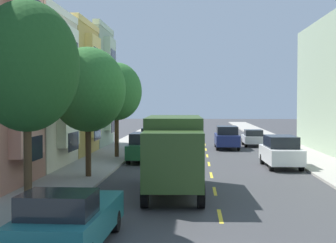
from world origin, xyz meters
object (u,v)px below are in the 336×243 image
parked_wagon_sky (162,132)px  moving_navy_sedan (227,137)px  street_tree_second (88,90)px  parked_hatchback_silver (253,138)px  delivery_box_truck (174,150)px  street_tree_third (117,92)px  street_tree_nearest (27,67)px  parked_suv_white (281,151)px  parked_pickup_teal (69,219)px  parked_suv_champagne (154,139)px  parked_suv_forest (144,147)px

parked_wagon_sky → moving_navy_sedan: (6.13, -9.52, 0.18)m
street_tree_second → parked_hatchback_silver: size_ratio=1.67×
parked_wagon_sky → delivery_box_truck: bearing=-85.3°
street_tree_third → moving_navy_sedan: street_tree_third is taller
parked_hatchback_silver → street_tree_nearest: bearing=-109.8°
parked_suv_white → parked_pickup_teal: 19.73m
moving_navy_sedan → parked_suv_white: bearing=-78.5°
street_tree_second → parked_suv_champagne: bearing=81.6°
street_tree_second → delivery_box_truck: (4.59, -3.81, -2.73)m
parked_suv_white → street_tree_second: bearing=-154.2°
parked_pickup_teal → parked_suv_champagne: bearing=90.0°
street_tree_second → parked_pickup_teal: bearing=-80.3°
parked_suv_forest → parked_wagon_sky: (-0.06, 19.27, -0.18)m
street_tree_nearest → parked_wagon_sky: bearing=86.8°
parked_hatchback_silver → street_tree_second: bearing=-117.9°
street_tree_second → street_tree_third: size_ratio=1.01×
parked_suv_white → parked_hatchback_silver: (-0.01, 15.06, -0.23)m
street_tree_second → street_tree_nearest: bearing=-90.0°
street_tree_nearest → street_tree_third: 19.00m
parked_suv_champagne → moving_navy_sedan: same height
moving_navy_sedan → parked_suv_champagne: bearing=-154.8°
parked_suv_forest → parked_suv_champagne: size_ratio=1.00×
street_tree_second → moving_navy_sedan: street_tree_second is taller
parked_suv_white → parked_suv_champagne: 12.77m
street_tree_third → delivery_box_truck: (4.59, -13.30, -2.82)m
delivery_box_truck → parked_suv_white: (6.12, 8.99, -0.91)m
street_tree_second → parked_suv_white: 12.45m
moving_navy_sedan → parked_suv_forest: bearing=-121.9°
parked_wagon_sky → moving_navy_sedan: size_ratio=0.99×
street_tree_nearest → street_tree_second: (-0.00, 9.50, -0.53)m
street_tree_nearest → parked_pickup_teal: bearing=-55.2°
street_tree_third → parked_suv_white: size_ratio=1.36×
delivery_box_truck → parked_pickup_teal: (-2.44, -8.78, -1.07)m
delivery_box_truck → parked_suv_champagne: (-2.42, 18.48, -0.91)m
street_tree_nearest → delivery_box_truck: size_ratio=0.91×
street_tree_nearest → parked_suv_champagne: street_tree_nearest is taller
parked_suv_champagne → moving_navy_sedan: size_ratio=1.00×
parked_suv_champagne → parked_suv_forest: bearing=-90.3°
parked_suv_white → parked_pickup_teal: bearing=-115.7°
parked_suv_white → parked_suv_champagne: bearing=132.0°
street_tree_second → street_tree_third: bearing=90.0°
street_tree_third → street_tree_second: bearing=-90.0°
parked_pickup_teal → parked_suv_forest: size_ratio=1.11×
parked_hatchback_silver → moving_navy_sedan: bearing=-132.5°
delivery_box_truck → moving_navy_sedan: delivery_box_truck is taller
moving_navy_sedan → parked_pickup_teal: bearing=-101.4°
delivery_box_truck → parked_suv_forest: delivery_box_truck is taller
parked_suv_white → delivery_box_truck: bearing=-124.3°
delivery_box_truck → parked_suv_forest: bearing=102.0°
parked_suv_white → moving_navy_sedan: same height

